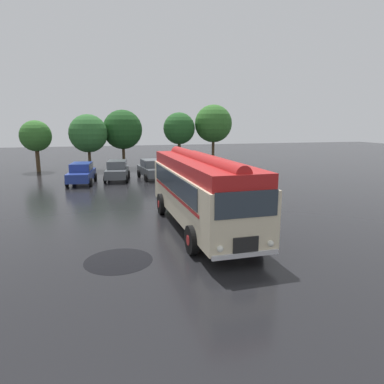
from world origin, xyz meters
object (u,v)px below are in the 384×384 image
object	(u,v)px
car_mid_left	(117,170)
car_mid_right	(152,169)
car_far_right	(181,169)
car_near_left	(81,173)
vintage_bus	(200,188)

from	to	relation	value
car_mid_left	car_mid_right	size ratio (longest dim) A/B	1.01
car_mid_right	car_far_right	xyz separation A→B (m)	(2.45, -0.94, 0.00)
car_far_right	car_near_left	bearing A→B (deg)	-179.28
vintage_bus	car_far_right	distance (m)	14.12
car_far_right	vintage_bus	bearing A→B (deg)	-99.67
car_mid_left	car_far_right	distance (m)	5.50
vintage_bus	car_mid_left	world-z (taller)	vintage_bus
vintage_bus	car_mid_right	xyz separation A→B (m)	(-0.08, 14.81, -1.05)
car_mid_left	car_far_right	bearing A→B (deg)	-9.71
car_mid_left	car_far_right	size ratio (longest dim) A/B	1.04
car_near_left	car_mid_left	distance (m)	3.05
vintage_bus	car_mid_left	xyz separation A→B (m)	(-3.06, 14.81, -1.05)
car_mid_left	car_mid_right	world-z (taller)	same
car_mid_left	car_mid_right	distance (m)	2.97
vintage_bus	car_far_right	xyz separation A→B (m)	(2.36, 13.88, -1.05)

